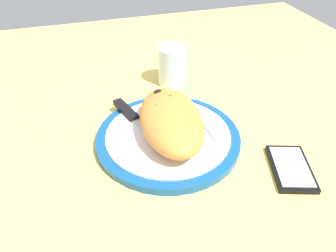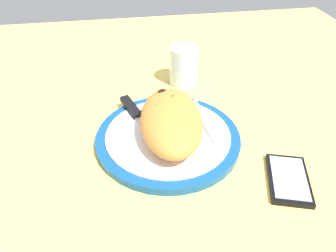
# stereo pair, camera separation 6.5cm
# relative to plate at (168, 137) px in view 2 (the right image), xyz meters

# --- Properties ---
(ground_plane) EXTENTS (1.50, 1.50, 0.03)m
(ground_plane) POSITION_rel_plate_xyz_m (0.00, 0.00, -0.02)
(ground_plane) COLOR #EACC60
(plate) EXTENTS (0.30, 0.30, 0.02)m
(plate) POSITION_rel_plate_xyz_m (0.00, 0.00, 0.00)
(plate) COLOR navy
(plate) RESTS_ON ground_plane
(calzone) EXTENTS (0.23, 0.14, 0.07)m
(calzone) POSITION_rel_plate_xyz_m (0.00, -0.01, 0.04)
(calzone) COLOR orange
(calzone) RESTS_ON plate
(fork) EXTENTS (0.16, 0.03, 0.00)m
(fork) POSITION_rel_plate_xyz_m (0.04, -0.08, 0.01)
(fork) COLOR silver
(fork) RESTS_ON plate
(knife) EXTENTS (0.22, 0.09, 0.01)m
(knife) POSITION_rel_plate_xyz_m (0.07, 0.06, 0.01)
(knife) COLOR silver
(knife) RESTS_ON plate
(smartphone) EXTENTS (0.13, 0.10, 0.01)m
(smartphone) POSITION_rel_plate_xyz_m (-0.15, -0.20, -0.00)
(smartphone) COLOR black
(smartphone) RESTS_ON ground_plane
(water_glass) EXTENTS (0.07, 0.07, 0.10)m
(water_glass) POSITION_rel_plate_xyz_m (0.23, -0.08, 0.03)
(water_glass) COLOR silver
(water_glass) RESTS_ON ground_plane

